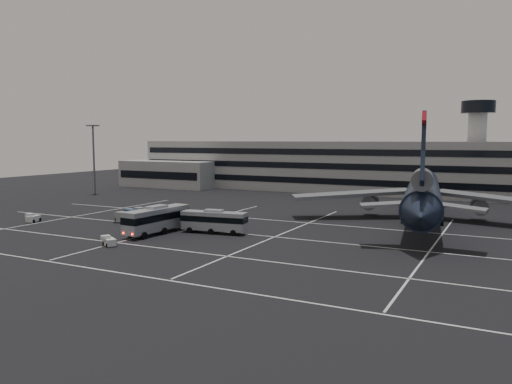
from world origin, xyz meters
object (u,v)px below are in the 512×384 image
bus_far (214,220)px  uld_cluster (143,215)px  bus_near (157,218)px  trijet_main (423,193)px  tug_a (33,218)px

bus_far → uld_cluster: bearing=67.3°
bus_near → uld_cluster: bearing=143.2°
trijet_main → tug_a: size_ratio=20.61×
bus_near → tug_a: bus_near is taller
trijet_main → bus_far: bearing=-146.2°
tug_a → trijet_main: bearing=9.8°
bus_near → bus_far: bearing=33.9°
bus_far → uld_cluster: 18.54m
trijet_main → bus_near: size_ratio=4.60×
bus_far → uld_cluster: (-17.92, 4.62, -1.11)m
bus_near → bus_far: 8.76m
uld_cluster → trijet_main: bearing=23.7°
trijet_main → bus_far: (-27.27, -24.41, -3.24)m
trijet_main → uld_cluster: trijet_main is taller
tug_a → bus_far: bearing=-6.9°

